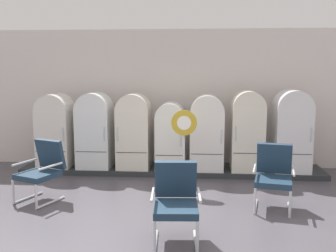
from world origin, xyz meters
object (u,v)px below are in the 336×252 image
Objects in this scene: refrigerator_3 at (170,134)px; armchair_right at (274,174)px; armchair_center at (176,199)px; armchair_left at (42,168)px; refrigerator_0 at (56,128)px; refrigerator_1 at (95,128)px; refrigerator_2 at (134,129)px; refrigerator_6 at (292,128)px; refrigerator_5 at (247,128)px; refrigerator_4 at (207,130)px; sign_stand at (184,150)px.

refrigerator_3 is 2.59m from armchair_right.
refrigerator_3 is 1.38× the size of armchair_center.
armchair_center is at bearing -30.50° from armchair_left.
refrigerator_0 is 4.23m from armchair_center.
refrigerator_1 reaches higher than refrigerator_2.
refrigerator_3 is at bearing 95.51° from armchair_center.
refrigerator_6 is 1.65× the size of armchair_left.
refrigerator_0 is 2.44m from refrigerator_3.
refrigerator_4 is at bearing 179.09° from refrigerator_5.
refrigerator_4 is at bearing -0.49° from refrigerator_3.
refrigerator_1 is at bearing 179.47° from refrigerator_4.
refrigerator_2 is at bearing 108.52° from armchair_center.
sign_stand is at bearing -153.69° from refrigerator_6.
refrigerator_2 reaches higher than armchair_center.
refrigerator_3 reaches higher than armchair_center.
refrigerator_3 reaches higher than sign_stand.
refrigerator_3 is at bearing 133.46° from armchair_right.
refrigerator_1 is at bearing 77.49° from armchair_left.
armchair_right is at bearing -83.99° from refrigerator_5.
refrigerator_3 is at bearing 179.29° from refrigerator_5.
refrigerator_6 is at bearing 0.13° from refrigerator_0.
refrigerator_2 reaches higher than refrigerator_0.
refrigerator_0 reaches higher than armchair_left.
armchair_right is at bearing 41.76° from armchair_center.
refrigerator_1 is at bearing 179.45° from refrigerator_3.
refrigerator_1 is (0.85, -0.01, 0.02)m from refrigerator_0.
refrigerator_2 is 3.39m from armchair_center.
sign_stand is at bearing 18.78° from armchair_left.
refrigerator_2 reaches higher than armchair_right.
refrigerator_3 reaches higher than armchair_left.
armchair_right is 0.69× the size of sign_stand.
armchair_left is at bearing -76.45° from refrigerator_0.
sign_stand is (1.09, -1.04, -0.22)m from refrigerator_2.
armchair_left is at bearing 179.22° from armchair_right.
refrigerator_1 is at bearing 120.77° from armchair_center.
refrigerator_0 is at bearing 159.28° from sign_stand.
refrigerator_5 is at bearing -0.71° from refrigerator_3.
refrigerator_3 is 0.95× the size of sign_stand.
refrigerator_2 is 0.95× the size of refrigerator_6.
refrigerator_6 reaches higher than armchair_left.
refrigerator_3 is at bearing -0.49° from refrigerator_0.
armchair_right is (-0.69, -1.90, -0.44)m from refrigerator_6.
armchair_left is at bearing -102.51° from refrigerator_1.
refrigerator_2 is 3.18m from armchair_right.
refrigerator_1 reaches higher than armchair_right.
armchair_center is (1.90, -3.19, -0.40)m from refrigerator_1.
refrigerator_1 is 1.01× the size of refrigerator_2.
refrigerator_2 is at bearing 136.24° from sign_stand.
armchair_left is at bearing -124.05° from refrigerator_2.
refrigerator_4 is 1.54× the size of armchair_left.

